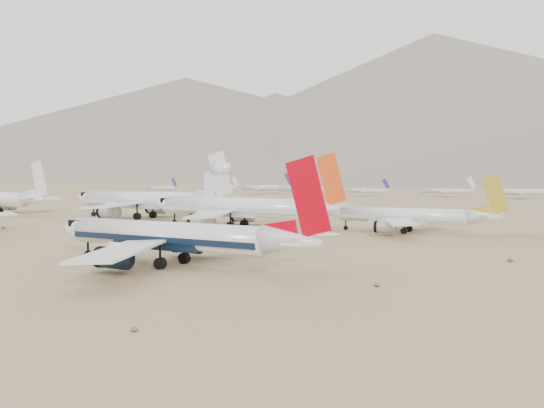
# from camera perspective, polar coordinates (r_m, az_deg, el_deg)

# --- Properties ---
(ground) EXTENTS (7000.00, 7000.00, 0.00)m
(ground) POSITION_cam_1_polar(r_m,az_deg,el_deg) (78.47, -6.62, -7.31)
(ground) COLOR #957856
(ground) RESTS_ON ground
(main_airliner) EXTENTS (47.83, 46.72, 16.88)m
(main_airliner) POSITION_cam_1_polar(r_m,az_deg,el_deg) (83.43, -10.30, -3.50)
(main_airliner) COLOR white
(main_airliner) RESTS_ON ground
(row2_gold_tail) EXTENTS (41.70, 40.78, 14.85)m
(row2_gold_tail) POSITION_cam_1_polar(r_m,az_deg,el_deg) (134.75, 14.53, -1.30)
(row2_gold_tail) COLOR white
(row2_gold_tail) RESTS_ON ground
(row2_orange_tail) EXTENTS (55.61, 54.40, 19.84)m
(row2_orange_tail) POSITION_cam_1_polar(r_m,az_deg,el_deg) (141.45, -3.49, -0.43)
(row2_orange_tail) COLOR white
(row2_orange_tail) RESTS_ON ground
(row2_white_trijet) EXTENTS (61.29, 59.90, 21.72)m
(row2_white_trijet) POSITION_cam_1_polar(r_m,az_deg,el_deg) (177.47, -13.11, 0.42)
(row2_white_trijet) COLOR white
(row2_white_trijet) RESTS_ON ground
(desert_scrub) EXTENTS (261.14, 121.67, 0.63)m
(desert_scrub) POSITION_cam_1_polar(r_m,az_deg,el_deg) (56.06, -17.13, -11.31)
(desert_scrub) COLOR brown
(desert_scrub) RESTS_ON ground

